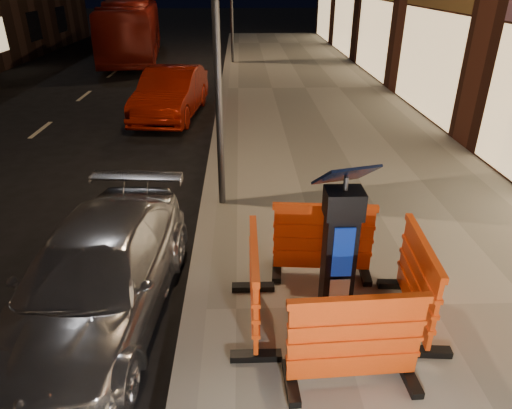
{
  "coord_description": "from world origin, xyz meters",
  "views": [
    {
      "loc": [
        0.62,
        -4.5,
        3.88
      ],
      "look_at": [
        0.8,
        1.0,
        1.1
      ],
      "focal_mm": 32.0,
      "sensor_mm": 36.0,
      "label": 1
    }
  ],
  "objects_px": {
    "bus_doubledecker": "(135,59)",
    "barrier_kerbside": "(254,285)",
    "barrier_front": "(355,342)",
    "parking_kiosk": "(339,252)",
    "car_red": "(173,116)",
    "barrier_bldgside": "(417,281)",
    "car_silver": "(104,315)",
    "barrier_back": "(323,240)"
  },
  "relations": [
    {
      "from": "bus_doubledecker",
      "to": "barrier_kerbside",
      "type": "bearing_deg",
      "value": -81.89
    },
    {
      "from": "barrier_front",
      "to": "bus_doubledecker",
      "type": "height_order",
      "value": "bus_doubledecker"
    },
    {
      "from": "parking_kiosk",
      "to": "barrier_front",
      "type": "bearing_deg",
      "value": -87.87
    },
    {
      "from": "car_red",
      "to": "barrier_bldgside",
      "type": "bearing_deg",
      "value": -60.58
    },
    {
      "from": "parking_kiosk",
      "to": "car_silver",
      "type": "distance_m",
      "value": 3.08
    },
    {
      "from": "car_red",
      "to": "barrier_back",
      "type": "bearing_deg",
      "value": -63.68
    },
    {
      "from": "car_silver",
      "to": "parking_kiosk",
      "type": "bearing_deg",
      "value": -1.98
    },
    {
      "from": "barrier_back",
      "to": "bus_doubledecker",
      "type": "relative_size",
      "value": 0.14
    },
    {
      "from": "barrier_back",
      "to": "barrier_kerbside",
      "type": "xyz_separation_m",
      "value": [
        -0.95,
        -0.95,
        0.0
      ]
    },
    {
      "from": "parking_kiosk",
      "to": "barrier_front",
      "type": "height_order",
      "value": "parking_kiosk"
    },
    {
      "from": "barrier_bldgside",
      "to": "bus_doubledecker",
      "type": "relative_size",
      "value": 0.14
    },
    {
      "from": "barrier_front",
      "to": "barrier_bldgside",
      "type": "bearing_deg",
      "value": 42.13
    },
    {
      "from": "car_silver",
      "to": "barrier_bldgside",
      "type": "bearing_deg",
      "value": -0.33
    },
    {
      "from": "car_red",
      "to": "car_silver",
      "type": "bearing_deg",
      "value": -82.09
    },
    {
      "from": "barrier_bldgside",
      "to": "car_silver",
      "type": "height_order",
      "value": "barrier_bldgside"
    },
    {
      "from": "barrier_back",
      "to": "barrier_kerbside",
      "type": "height_order",
      "value": "same"
    },
    {
      "from": "barrier_front",
      "to": "barrier_bldgside",
      "type": "xyz_separation_m",
      "value": [
        0.95,
        0.95,
        0.0
      ]
    },
    {
      "from": "parking_kiosk",
      "to": "barrier_bldgside",
      "type": "bearing_deg",
      "value": 2.13
    },
    {
      "from": "barrier_back",
      "to": "barrier_kerbside",
      "type": "bearing_deg",
      "value": -129.87
    },
    {
      "from": "car_red",
      "to": "bus_doubledecker",
      "type": "distance_m",
      "value": 11.36
    },
    {
      "from": "barrier_kerbside",
      "to": "parking_kiosk",
      "type": "bearing_deg",
      "value": -89.87
    },
    {
      "from": "barrier_back",
      "to": "car_red",
      "type": "bearing_deg",
      "value": 115.49
    },
    {
      "from": "barrier_front",
      "to": "barrier_bldgside",
      "type": "distance_m",
      "value": 1.34
    },
    {
      "from": "parking_kiosk",
      "to": "barrier_back",
      "type": "relative_size",
      "value": 1.4
    },
    {
      "from": "barrier_front",
      "to": "barrier_back",
      "type": "bearing_deg",
      "value": 87.13
    },
    {
      "from": "car_silver",
      "to": "car_red",
      "type": "bearing_deg",
      "value": 96.61
    },
    {
      "from": "barrier_front",
      "to": "car_red",
      "type": "distance_m",
      "value": 10.93
    },
    {
      "from": "barrier_back",
      "to": "car_silver",
      "type": "xyz_separation_m",
      "value": [
        -2.86,
        -0.62,
        -0.69
      ]
    },
    {
      "from": "barrier_kerbside",
      "to": "barrier_front",
      "type": "bearing_deg",
      "value": -134.87
    },
    {
      "from": "parking_kiosk",
      "to": "car_red",
      "type": "distance_m",
      "value": 10.06
    },
    {
      "from": "barrier_back",
      "to": "car_silver",
      "type": "bearing_deg",
      "value": -162.67
    },
    {
      "from": "barrier_back",
      "to": "car_red",
      "type": "xyz_separation_m",
      "value": [
        -3.17,
        8.53,
        -0.69
      ]
    },
    {
      "from": "barrier_kerbside",
      "to": "car_red",
      "type": "xyz_separation_m",
      "value": [
        -2.22,
        9.48,
        -0.69
      ]
    },
    {
      "from": "barrier_front",
      "to": "barrier_bldgside",
      "type": "relative_size",
      "value": 1.0
    },
    {
      "from": "barrier_bldgside",
      "to": "car_silver",
      "type": "xyz_separation_m",
      "value": [
        -3.81,
        0.33,
        -0.69
      ]
    },
    {
      "from": "barrier_front",
      "to": "barrier_back",
      "type": "xyz_separation_m",
      "value": [
        0.0,
        1.9,
        0.0
      ]
    },
    {
      "from": "parking_kiosk",
      "to": "barrier_front",
      "type": "distance_m",
      "value": 1.04
    },
    {
      "from": "car_silver",
      "to": "barrier_back",
      "type": "bearing_deg",
      "value": 16.86
    },
    {
      "from": "parking_kiosk",
      "to": "bus_doubledecker",
      "type": "relative_size",
      "value": 0.19
    },
    {
      "from": "car_red",
      "to": "barrier_front",
      "type": "bearing_deg",
      "value": -67.16
    },
    {
      "from": "barrier_kerbside",
      "to": "barrier_bldgside",
      "type": "distance_m",
      "value": 1.9
    },
    {
      "from": "parking_kiosk",
      "to": "car_red",
      "type": "height_order",
      "value": "parking_kiosk"
    }
  ]
}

